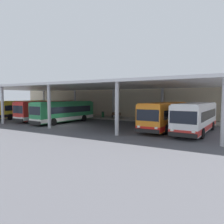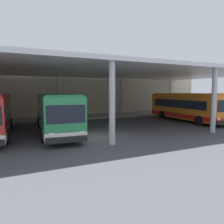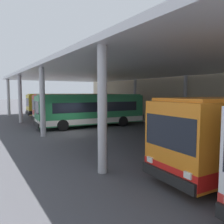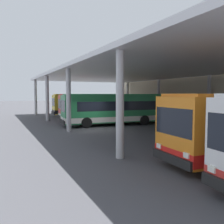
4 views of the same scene
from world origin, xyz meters
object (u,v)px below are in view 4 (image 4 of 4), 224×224
at_px(trash_bin, 187,116).
at_px(bus_middle_bay, 114,109).
at_px(bench_waiting, 208,118).
at_px(bus_nearest_bay, 89,104).
at_px(bus_second_bay, 103,106).

bearing_deg(trash_bin, bus_middle_bay, -99.26).
bearing_deg(bus_middle_bay, bench_waiting, 66.26).
height_order(bus_middle_bay, trash_bin, bus_middle_bay).
distance_m(bus_nearest_bay, bus_middle_bay, 11.63).
bearing_deg(bus_middle_bay, bus_nearest_bay, 172.39).
xyz_separation_m(bus_second_bay, bench_waiting, (8.64, 8.05, -0.99)).
height_order(bus_second_bay, trash_bin, bus_second_bay).
height_order(bus_middle_bay, bench_waiting, bus_middle_bay).
xyz_separation_m(bus_middle_bay, bench_waiting, (3.92, 8.91, -0.99)).
height_order(bus_nearest_bay, trash_bin, bus_nearest_bay).
relative_size(bus_second_bay, bench_waiting, 5.90).
bearing_deg(bench_waiting, bus_second_bay, -137.03).
bearing_deg(bus_nearest_bay, bench_waiting, 25.50).
height_order(bus_nearest_bay, bus_second_bay, same).
relative_size(bench_waiting, trash_bin, 1.84).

